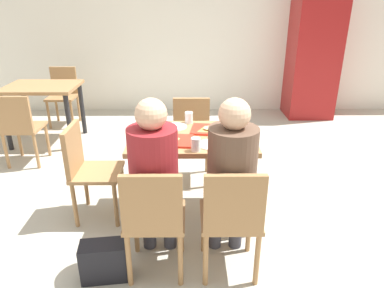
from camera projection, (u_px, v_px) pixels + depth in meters
name	position (u px, v px, depth m)	size (l,w,h in m)	color
ground_plane	(192.00, 215.00, 3.16)	(10.00, 10.00, 0.02)	#B2AD9E
back_wall	(190.00, 24.00, 5.56)	(10.00, 0.10, 2.80)	silver
main_table	(192.00, 149.00, 2.91)	(1.01, 0.72, 0.76)	#9E7247
chair_near_left	(154.00, 216.00, 2.28)	(0.40, 0.40, 0.84)	#9E7247
chair_near_right	(232.00, 216.00, 2.29)	(0.40, 0.40, 0.84)	#9E7247
chair_far_side	(191.00, 133.00, 3.66)	(0.40, 0.40, 0.84)	#9E7247
chair_left_end	(87.00, 165.00, 2.96)	(0.40, 0.40, 0.84)	#9E7247
person_in_red	(154.00, 173.00, 2.31)	(0.32, 0.42, 1.25)	#383842
person_in_brown_jacket	(231.00, 172.00, 2.32)	(0.32, 0.42, 1.25)	#383842
tray_red_near	(169.00, 140.00, 2.74)	(0.36, 0.26, 0.02)	red
tray_red_far	(213.00, 130.00, 2.96)	(0.36, 0.26, 0.02)	red
paper_plate_center	(174.00, 127.00, 3.05)	(0.22, 0.22, 0.01)	white
paper_plate_near_edge	(212.00, 144.00, 2.68)	(0.22, 0.22, 0.01)	white
pizza_slice_a	(167.00, 139.00, 2.73)	(0.19, 0.22, 0.02)	#DBAD60
pizza_slice_b	(210.00, 128.00, 2.95)	(0.23, 0.21, 0.02)	#C68C47
plastic_cup_a	(189.00, 118.00, 3.13)	(0.07, 0.07, 0.10)	white
plastic_cup_b	(196.00, 144.00, 2.56)	(0.07, 0.07, 0.10)	white
soda_can	(245.00, 127.00, 2.86)	(0.07, 0.07, 0.12)	#B7BCC6
condiment_bottle	(154.00, 118.00, 3.01)	(0.06, 0.06, 0.16)	red
foil_bundle	(139.00, 131.00, 2.83)	(0.10, 0.10, 0.10)	silver
handbag	(105.00, 261.00, 2.40)	(0.32, 0.16, 0.28)	black
drink_fridge	(313.00, 56.00, 5.43)	(0.70, 0.60, 1.90)	maroon
background_table	(43.00, 95.00, 4.51)	(0.90, 0.70, 0.76)	#9E7247
background_chair_near	(20.00, 125.00, 3.89)	(0.40, 0.40, 0.84)	#9E7247
background_chair_far	(63.00, 92.00, 5.24)	(0.40, 0.40, 0.84)	#9E7247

